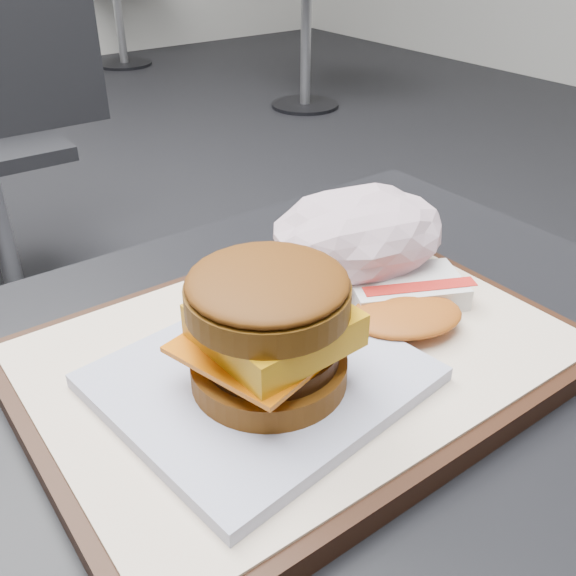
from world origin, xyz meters
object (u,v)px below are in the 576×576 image
Objects in this scene: breakfast_sandwich at (267,340)px; crumpled_wrapper at (360,234)px; serving_tray at (299,356)px; neighbor_chair at (0,126)px; hash_brown at (405,300)px.

crumpled_wrapper is at bearing 28.69° from breakfast_sandwich.
neighbor_chair is (0.18, 1.65, -0.27)m from serving_tray.
breakfast_sandwich reaches higher than serving_tray.
serving_tray is 2.83× the size of hash_brown.
hash_brown is at bearing -8.39° from serving_tray.
breakfast_sandwich reaches higher than neighbor_chair.
neighbor_chair reaches higher than serving_tray.
breakfast_sandwich is 0.14m from hash_brown.
neighbor_chair is at bearing 87.41° from crumpled_wrapper.
neighbor_chair is (0.09, 1.66, -0.29)m from hash_brown.
serving_tray is at bearing 29.98° from breakfast_sandwich.
breakfast_sandwich is at bearing -151.31° from crumpled_wrapper.
crumpled_wrapper is at bearing 77.58° from hash_brown.
hash_brown is 0.15× the size of neighbor_chair.
serving_tray is 1.81× the size of breakfast_sandwich.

